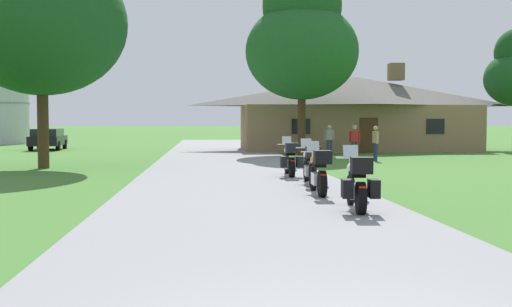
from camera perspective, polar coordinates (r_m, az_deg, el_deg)
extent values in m
plane|color=#42752D|center=(24.39, -2.36, -1.45)|extent=(500.00, 500.00, 0.00)
cube|color=gray|center=(22.40, -2.16, -1.77)|extent=(6.40, 80.00, 0.06)
cylinder|color=black|center=(13.69, 8.66, -3.32)|extent=(0.17, 0.65, 0.64)
cylinder|color=black|center=(12.27, 9.58, -4.05)|extent=(0.21, 0.65, 0.64)
cube|color=silver|center=(12.95, 9.11, -3.41)|extent=(0.31, 0.58, 0.30)
ellipsoid|color=silver|center=(13.17, 8.96, -1.34)|extent=(0.35, 0.55, 0.26)
cube|color=black|center=(12.72, 9.25, -1.90)|extent=(0.33, 0.54, 0.10)
cylinder|color=silver|center=(13.59, 8.70, -0.40)|extent=(0.66, 0.10, 0.03)
cylinder|color=silver|center=(13.65, 8.67, -1.82)|extent=(0.08, 0.24, 0.73)
cube|color=#B2BCC6|center=(13.68, 8.65, 0.21)|extent=(0.33, 0.14, 0.27)
sphere|color=silver|center=(13.60, 8.70, -0.99)|extent=(0.11, 0.11, 0.11)
cube|color=black|center=(12.16, 9.64, -1.08)|extent=(0.43, 0.40, 0.32)
cube|color=red|center=(12.03, 9.74, -3.11)|extent=(0.14, 0.04, 0.06)
cylinder|color=silver|center=(12.62, 9.98, -4.32)|extent=(0.12, 0.55, 0.07)
cube|color=black|center=(12.26, 8.35, -3.20)|extent=(0.24, 0.42, 0.36)
cube|color=black|center=(12.34, 10.74, -3.18)|extent=(0.24, 0.42, 0.36)
cylinder|color=black|center=(16.35, 5.26, -2.28)|extent=(0.13, 0.64, 0.64)
cylinder|color=black|center=(14.94, 6.08, -2.78)|extent=(0.17, 0.64, 0.64)
cube|color=silver|center=(15.62, 5.66, -2.31)|extent=(0.27, 0.57, 0.30)
ellipsoid|color=orange|center=(15.84, 5.53, -0.60)|extent=(0.31, 0.53, 0.26)
cube|color=black|center=(15.39, 5.78, -1.04)|extent=(0.29, 0.53, 0.10)
cylinder|color=silver|center=(16.27, 5.29, 0.16)|extent=(0.66, 0.05, 0.03)
cylinder|color=silver|center=(16.33, 5.27, -1.02)|extent=(0.07, 0.24, 0.73)
cube|color=#B2BCC6|center=(16.36, 5.24, 0.67)|extent=(0.32, 0.12, 0.27)
sphere|color=silver|center=(16.27, 5.29, -0.33)|extent=(0.11, 0.11, 0.11)
cube|color=black|center=(14.84, 6.12, -0.34)|extent=(0.41, 0.37, 0.32)
cube|color=red|center=(14.70, 6.22, -2.00)|extent=(0.14, 0.03, 0.06)
cylinder|color=silver|center=(15.29, 6.40, -3.03)|extent=(0.08, 0.55, 0.07)
cylinder|color=black|center=(18.85, 4.62, -1.59)|extent=(0.13, 0.64, 0.64)
cylinder|color=black|center=(17.42, 5.21, -1.96)|extent=(0.18, 0.65, 0.64)
cube|color=silver|center=(18.11, 4.91, -1.59)|extent=(0.28, 0.57, 0.30)
ellipsoid|color=silver|center=(18.34, 4.82, -0.12)|extent=(0.32, 0.53, 0.26)
cube|color=black|center=(17.89, 5.00, -0.49)|extent=(0.30, 0.53, 0.10)
cylinder|color=silver|center=(18.77, 4.65, 0.53)|extent=(0.66, 0.06, 0.03)
cylinder|color=silver|center=(18.82, 4.63, -0.50)|extent=(0.07, 0.24, 0.73)
cube|color=#B2BCC6|center=(18.86, 4.61, 0.97)|extent=(0.32, 0.12, 0.27)
sphere|color=silver|center=(18.77, 4.65, 0.10)|extent=(0.11, 0.11, 0.11)
cube|color=black|center=(17.33, 5.24, 0.13)|extent=(0.41, 0.38, 0.32)
cube|color=red|center=(17.19, 5.31, -1.28)|extent=(0.14, 0.04, 0.06)
cylinder|color=silver|center=(17.77, 5.52, -2.19)|extent=(0.09, 0.55, 0.07)
cylinder|color=black|center=(21.59, 2.84, -1.01)|extent=(0.12, 0.64, 0.64)
cylinder|color=black|center=(20.16, 3.30, -1.29)|extent=(0.17, 0.64, 0.64)
cube|color=silver|center=(20.85, 3.07, -0.99)|extent=(0.27, 0.56, 0.30)
ellipsoid|color=#B2B5BC|center=(21.08, 2.99, 0.28)|extent=(0.31, 0.53, 0.26)
cube|color=black|center=(20.63, 3.13, -0.03)|extent=(0.29, 0.53, 0.10)
cylinder|color=silver|center=(21.51, 2.86, 0.84)|extent=(0.66, 0.04, 0.03)
cylinder|color=silver|center=(21.57, 2.84, -0.06)|extent=(0.06, 0.24, 0.73)
cube|color=#B2BCC6|center=(21.61, 2.83, 1.22)|extent=(0.32, 0.12, 0.27)
sphere|color=silver|center=(21.52, 2.86, 0.47)|extent=(0.11, 0.11, 0.11)
cube|color=black|center=(20.08, 3.32, 0.52)|extent=(0.41, 0.37, 0.32)
cube|color=red|center=(19.93, 3.37, -0.70)|extent=(0.14, 0.03, 0.06)
cylinder|color=silver|center=(20.50, 3.58, -1.50)|extent=(0.08, 0.55, 0.07)
cube|color=black|center=(20.17, 2.55, -0.78)|extent=(0.21, 0.40, 0.36)
cube|color=black|center=(20.23, 4.01, -0.77)|extent=(0.21, 0.40, 0.36)
cube|color=#896B4C|center=(40.90, 9.13, 2.30)|extent=(14.62, 6.39, 2.89)
pyramid|color=#5B5651|center=(40.95, 9.15, 5.63)|extent=(15.50, 6.77, 1.86)
cube|color=brown|center=(41.73, 12.71, 7.31)|extent=(0.90, 0.90, 1.10)
cube|color=#472D19|center=(37.79, 10.29, 1.65)|extent=(1.10, 0.08, 2.10)
cube|color=black|center=(36.93, 4.14, 2.49)|extent=(1.10, 0.06, 0.90)
cube|color=black|center=(39.04, 16.11, 2.41)|extent=(1.10, 0.06, 0.90)
cylinder|color=navy|center=(34.56, 6.88, 0.53)|extent=(0.14, 0.14, 0.86)
cylinder|color=navy|center=(34.54, 6.58, 0.53)|extent=(0.14, 0.14, 0.86)
cube|color=gray|center=(34.53, 6.73, 1.71)|extent=(0.38, 0.26, 0.56)
cylinder|color=gray|center=(34.55, 7.11, 1.67)|extent=(0.09, 0.09, 0.58)
cylinder|color=gray|center=(34.51, 6.35, 1.68)|extent=(0.09, 0.09, 0.58)
sphere|color=tan|center=(34.52, 6.74, 2.40)|extent=(0.21, 0.21, 0.21)
cylinder|color=navy|center=(31.60, 8.84, 0.29)|extent=(0.14, 0.14, 0.86)
cylinder|color=navy|center=(31.62, 9.16, 0.29)|extent=(0.14, 0.14, 0.86)
cube|color=#A8231E|center=(31.59, 9.01, 1.58)|extent=(0.39, 0.27, 0.56)
cylinder|color=#A8231E|center=(31.56, 8.60, 1.55)|extent=(0.09, 0.09, 0.58)
cylinder|color=#A8231E|center=(31.61, 9.43, 1.54)|extent=(0.09, 0.09, 0.58)
sphere|color=tan|center=(31.58, 9.02, 2.34)|extent=(0.21, 0.21, 0.21)
cylinder|color=#B2AD99|center=(31.58, 9.02, 2.52)|extent=(0.22, 0.22, 0.05)
cylinder|color=navy|center=(29.98, 10.84, 0.14)|extent=(0.14, 0.14, 0.86)
cylinder|color=navy|center=(29.81, 10.93, 0.12)|extent=(0.14, 0.14, 0.86)
cube|color=tan|center=(29.87, 10.90, 1.49)|extent=(0.22, 0.36, 0.56)
cylinder|color=tan|center=(30.09, 10.78, 1.46)|extent=(0.09, 0.09, 0.58)
cylinder|color=tan|center=(29.65, 11.01, 1.44)|extent=(0.09, 0.09, 0.58)
sphere|color=tan|center=(29.86, 10.90, 2.29)|extent=(0.21, 0.21, 0.21)
cylinder|color=#422D19|center=(34.81, 4.20, 3.17)|extent=(0.44, 0.44, 4.03)
ellipsoid|color=#1E5623|center=(35.03, 4.22, 9.29)|extent=(6.27, 6.27, 5.33)
ellipsoid|color=#1B4E20|center=(35.40, 4.24, 13.33)|extent=(4.39, 4.39, 4.70)
cylinder|color=#422D19|center=(26.17, -18.93, 2.98)|extent=(0.44, 0.44, 3.91)
ellipsoid|color=#194C1E|center=(26.46, -19.07, 11.25)|extent=(6.73, 6.73, 5.72)
cylinder|color=#B2B7BC|center=(56.34, -21.67, 4.30)|extent=(3.24, 3.24, 6.84)
cone|color=#999EA3|center=(56.57, -21.75, 8.18)|extent=(3.31, 3.31, 0.81)
cylinder|color=gray|center=(56.34, -21.67, 4.30)|extent=(3.34, 3.34, 0.15)
cube|color=black|center=(43.46, -18.50, 1.14)|extent=(2.16, 4.72, 0.60)
cube|color=black|center=(43.25, -18.55, 1.84)|extent=(1.84, 3.33, 0.48)
cylinder|color=black|center=(45.02, -19.24, 0.80)|extent=(0.26, 0.65, 0.64)
cylinder|color=black|center=(44.74, -17.11, 0.82)|extent=(0.26, 0.65, 0.64)
cylinder|color=black|center=(42.22, -19.95, 0.66)|extent=(0.26, 0.65, 0.64)
cylinder|color=black|center=(41.92, -17.68, 0.68)|extent=(0.26, 0.65, 0.64)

